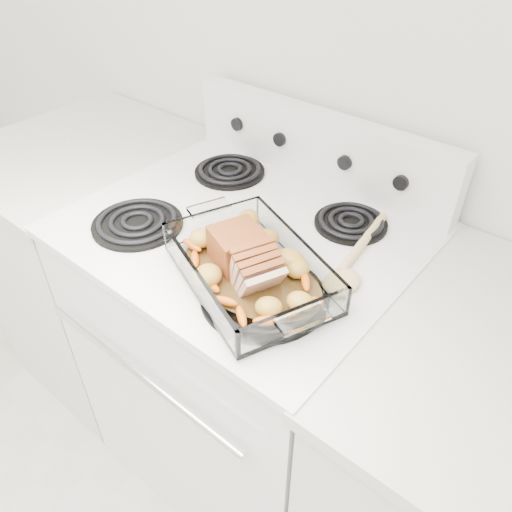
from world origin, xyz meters
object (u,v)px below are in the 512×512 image
Objects in this scene: electric_range at (247,353)px; baking_dish at (250,272)px; counter_right at (470,504)px; pork_roast at (239,256)px; counter_left at (106,264)px.

electric_range is 0.52m from baking_dish.
baking_dish reaches higher than counter_right.
electric_range is at bearing 140.43° from pork_roast.
electric_range is at bearing 0.10° from counter_left.
counter_right is 0.74m from baking_dish.
counter_left is at bearing -179.90° from electric_range.
pork_roast reaches higher than counter_left.
counter_left is 0.96m from baking_dish.
counter_left is 1.33m from counter_right.
electric_range is 1.20× the size of counter_right.
electric_range reaches higher than counter_right.
counter_right is (1.33, 0.00, 0.00)m from counter_left.
counter_left and counter_right have the same top height.
counter_left is 1.00× the size of counter_right.
baking_dish is 1.93× the size of pork_roast.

